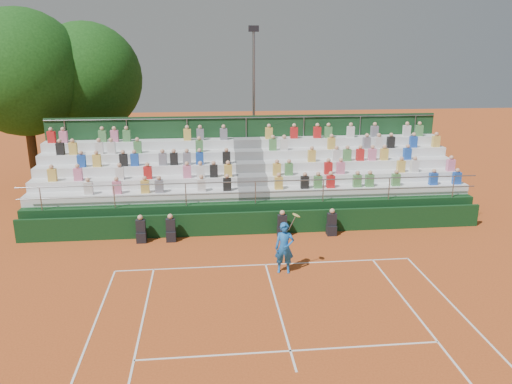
{
  "coord_description": "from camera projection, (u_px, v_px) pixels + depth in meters",
  "views": [
    {
      "loc": [
        -2.1,
        -16.91,
        7.84
      ],
      "look_at": [
        0.0,
        3.5,
        1.8
      ],
      "focal_mm": 35.0,
      "sensor_mm": 36.0,
      "label": 1
    }
  ],
  "objects": [
    {
      "name": "grandstand",
      "position": [
        250.0,
        189.0,
        24.39
      ],
      "size": [
        20.0,
        5.2,
        4.4
      ],
      "color": "black",
      "rests_on": "ground"
    },
    {
      "name": "courtside_wall",
      "position": [
        257.0,
        223.0,
        21.47
      ],
      "size": [
        20.0,
        0.15,
        1.0
      ],
      "primitive_type": "cube",
      "color": "black",
      "rests_on": "ground"
    },
    {
      "name": "line_officials",
      "position": [
        233.0,
        228.0,
        20.94
      ],
      "size": [
        8.43,
        0.4,
        1.19
      ],
      "color": "black",
      "rests_on": "ground"
    },
    {
      "name": "tennis_player",
      "position": [
        284.0,
        248.0,
        17.7
      ],
      "size": [
        0.91,
        0.56,
        2.22
      ],
      "color": "blue",
      "rests_on": "ground"
    },
    {
      "name": "tree_east",
      "position": [
        87.0,
        78.0,
        28.85
      ],
      "size": [
        6.32,
        6.32,
        9.2
      ],
      "color": "#362513",
      "rests_on": "ground"
    },
    {
      "name": "ground",
      "position": [
        266.0,
        265.0,
        18.55
      ],
      "size": [
        90.0,
        90.0,
        0.0
      ],
      "primitive_type": "plane",
      "color": "#BC501F",
      "rests_on": "ground"
    },
    {
      "name": "tree_west",
      "position": [
        23.0,
        73.0,
        26.85
      ],
      "size": [
        6.79,
        6.79,
        9.82
      ],
      "color": "#362513",
      "rests_on": "ground"
    },
    {
      "name": "floodlight_mast",
      "position": [
        254.0,
        92.0,
        30.07
      ],
      "size": [
        0.6,
        0.25,
        8.96
      ],
      "color": "gray",
      "rests_on": "ground"
    }
  ]
}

